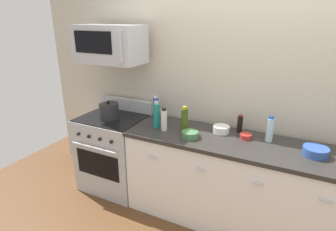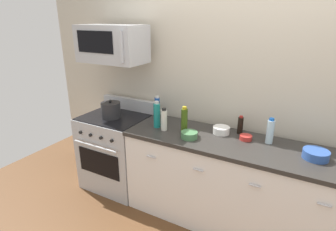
% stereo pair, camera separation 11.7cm
% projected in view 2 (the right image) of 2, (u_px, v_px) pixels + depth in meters
% --- Properties ---
extents(ground_plane, '(6.34, 6.34, 0.00)m').
position_uv_depth(ground_plane, '(230.00, 222.00, 2.88)').
color(ground_plane, brown).
extents(back_wall, '(5.29, 0.10, 2.70)m').
position_uv_depth(back_wall, '(252.00, 88.00, 2.76)').
color(back_wall, beige).
rests_on(back_wall, ground_plane).
extents(counter_unit, '(2.20, 0.66, 0.92)m').
position_uv_depth(counter_unit, '(233.00, 185.00, 2.72)').
color(counter_unit, white).
rests_on(counter_unit, ground_plane).
extents(range_oven, '(0.76, 0.69, 1.07)m').
position_uv_depth(range_oven, '(117.00, 150.00, 3.40)').
color(range_oven, '#B7BABF').
rests_on(range_oven, ground_plane).
extents(microwave, '(0.74, 0.44, 0.40)m').
position_uv_depth(microwave, '(112.00, 44.00, 3.00)').
color(microwave, '#B7BABF').
extents(bottle_soda_blue, '(0.06, 0.06, 0.26)m').
position_uv_depth(bottle_soda_blue, '(157.00, 107.00, 3.17)').
color(bottle_soda_blue, '#1E4CA5').
rests_on(bottle_soda_blue, countertop_slab).
extents(bottle_vinegar_white, '(0.07, 0.07, 0.24)m').
position_uv_depth(bottle_vinegar_white, '(164.00, 120.00, 2.82)').
color(bottle_vinegar_white, silver).
rests_on(bottle_vinegar_white, countertop_slab).
extents(bottle_sparkling_teal, '(0.07, 0.07, 0.29)m').
position_uv_depth(bottle_sparkling_teal, '(157.00, 115.00, 2.88)').
color(bottle_sparkling_teal, '#197F7A').
rests_on(bottle_sparkling_teal, countertop_slab).
extents(bottle_olive_oil, '(0.07, 0.07, 0.27)m').
position_uv_depth(bottle_olive_oil, '(184.00, 120.00, 2.76)').
color(bottle_olive_oil, '#385114').
rests_on(bottle_olive_oil, countertop_slab).
extents(bottle_water_clear, '(0.07, 0.07, 0.25)m').
position_uv_depth(bottle_water_clear, '(270.00, 131.00, 2.52)').
color(bottle_water_clear, silver).
rests_on(bottle_water_clear, countertop_slab).
extents(bottle_soy_sauce_dark, '(0.05, 0.05, 0.19)m').
position_uv_depth(bottle_soy_sauce_dark, '(240.00, 125.00, 2.74)').
color(bottle_soy_sauce_dark, black).
rests_on(bottle_soy_sauce_dark, countertop_slab).
extents(bowl_green_glaze, '(0.16, 0.16, 0.06)m').
position_uv_depth(bowl_green_glaze, '(189.00, 135.00, 2.65)').
color(bowl_green_glaze, '#477A4C').
rests_on(bowl_green_glaze, countertop_slab).
extents(bowl_red_small, '(0.12, 0.12, 0.04)m').
position_uv_depth(bowl_red_small, '(246.00, 137.00, 2.62)').
color(bowl_red_small, '#B72D28').
rests_on(bowl_red_small, countertop_slab).
extents(bowl_white_ceramic, '(0.17, 0.17, 0.07)m').
position_uv_depth(bowl_white_ceramic, '(221.00, 130.00, 2.76)').
color(bowl_white_ceramic, white).
rests_on(bowl_white_ceramic, countertop_slab).
extents(bowl_blue_mixing, '(0.21, 0.21, 0.07)m').
position_uv_depth(bowl_blue_mixing, '(316.00, 154.00, 2.27)').
color(bowl_blue_mixing, '#2D519E').
rests_on(bowl_blue_mixing, countertop_slab).
extents(stockpot, '(0.22, 0.22, 0.22)m').
position_uv_depth(stockpot, '(111.00, 110.00, 3.17)').
color(stockpot, '#262628').
rests_on(stockpot, range_oven).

